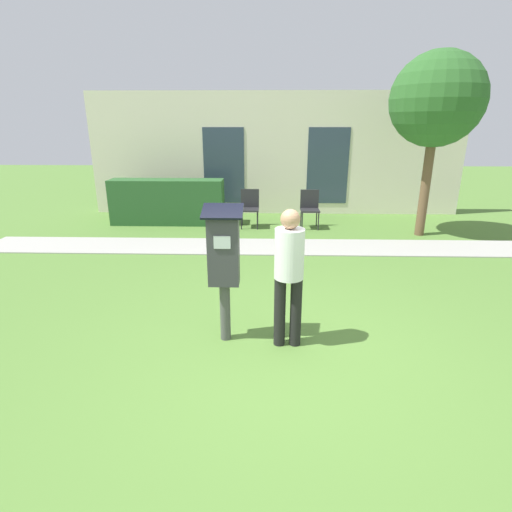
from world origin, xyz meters
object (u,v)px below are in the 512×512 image
person_standing (289,268)px  outdoor_chair_middle (310,206)px  parking_meter (224,257)px  outdoor_chair_left (250,205)px

person_standing → outdoor_chair_middle: 5.46m
person_standing → outdoor_chair_middle: size_ratio=1.76×
parking_meter → outdoor_chair_left: parking_meter is taller
parking_meter → outdoor_chair_left: (0.05, 5.33, -0.49)m
parking_meter → outdoor_chair_middle: parking_meter is taller
outdoor_chair_left → person_standing: bearing=-98.8°
person_standing → outdoor_chair_left: 5.49m
parking_meter → outdoor_chair_middle: bearing=74.3°
parking_meter → person_standing: size_ratio=1.01×
person_standing → outdoor_chair_left: (-0.67, 5.43, -0.40)m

